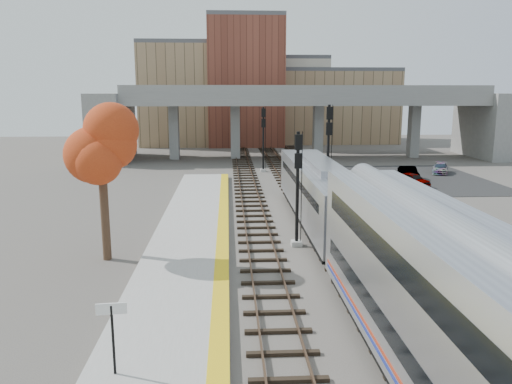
{
  "coord_description": "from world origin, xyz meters",
  "views": [
    {
      "loc": [
        -4.98,
        -21.0,
        8.72
      ],
      "look_at": [
        -3.24,
        9.8,
        2.5
      ],
      "focal_mm": 35.0,
      "sensor_mm": 36.0,
      "label": 1
    }
  ],
  "objects_px": {
    "locomotive": "(319,191)",
    "signal_mast_near": "(297,192)",
    "car_a": "(413,180)",
    "car_b": "(409,173)",
    "signal_mast_far": "(263,140)",
    "car_c": "(440,168)",
    "coach": "(510,373)",
    "tree": "(101,147)",
    "signal_mast_mid": "(328,153)"
  },
  "relations": [
    {
      "from": "locomotive",
      "to": "signal_mast_near",
      "type": "height_order",
      "value": "signal_mast_near"
    },
    {
      "from": "signal_mast_near",
      "to": "car_a",
      "type": "bearing_deg",
      "value": 52.97
    },
    {
      "from": "locomotive",
      "to": "car_b",
      "type": "xyz_separation_m",
      "value": [
        12.09,
        16.45,
        -1.58
      ]
    },
    {
      "from": "locomotive",
      "to": "signal_mast_near",
      "type": "xyz_separation_m",
      "value": [
        -2.1,
        -4.69,
        0.89
      ]
    },
    {
      "from": "car_a",
      "to": "signal_mast_near",
      "type": "bearing_deg",
      "value": -150.98
    },
    {
      "from": "signal_mast_far",
      "to": "car_c",
      "type": "xyz_separation_m",
      "value": [
        19.03,
        -2.36,
        -2.94
      ]
    },
    {
      "from": "coach",
      "to": "signal_mast_near",
      "type": "bearing_deg",
      "value": 96.69
    },
    {
      "from": "car_a",
      "to": "coach",
      "type": "bearing_deg",
      "value": -131.53
    },
    {
      "from": "signal_mast_far",
      "to": "car_a",
      "type": "bearing_deg",
      "value": -35.07
    },
    {
      "from": "coach",
      "to": "tree",
      "type": "bearing_deg",
      "value": 127.43
    },
    {
      "from": "coach",
      "to": "signal_mast_mid",
      "type": "distance_m",
      "value": 29.9
    },
    {
      "from": "signal_mast_near",
      "to": "car_c",
      "type": "height_order",
      "value": "signal_mast_near"
    },
    {
      "from": "signal_mast_near",
      "to": "signal_mast_mid",
      "type": "relative_size",
      "value": 0.85
    },
    {
      "from": "signal_mast_mid",
      "to": "tree",
      "type": "xyz_separation_m",
      "value": [
        -14.42,
        -13.58,
        2.04
      ]
    },
    {
      "from": "car_a",
      "to": "car_b",
      "type": "relative_size",
      "value": 0.89
    },
    {
      "from": "locomotive",
      "to": "signal_mast_far",
      "type": "xyz_separation_m",
      "value": [
        -2.1,
        22.49,
        1.25
      ]
    },
    {
      "from": "locomotive",
      "to": "signal_mast_mid",
      "type": "xyz_separation_m",
      "value": [
        2.0,
        7.21,
        1.68
      ]
    },
    {
      "from": "car_c",
      "to": "signal_mast_far",
      "type": "bearing_deg",
      "value": -162.34
    },
    {
      "from": "signal_mast_near",
      "to": "signal_mast_mid",
      "type": "bearing_deg",
      "value": 70.99
    },
    {
      "from": "locomotive",
      "to": "signal_mast_near",
      "type": "distance_m",
      "value": 5.22
    },
    {
      "from": "signal_mast_mid",
      "to": "tree",
      "type": "bearing_deg",
      "value": -136.71
    },
    {
      "from": "coach",
      "to": "signal_mast_near",
      "type": "height_order",
      "value": "signal_mast_near"
    },
    {
      "from": "signal_mast_far",
      "to": "tree",
      "type": "relative_size",
      "value": 0.88
    },
    {
      "from": "coach",
      "to": "signal_mast_far",
      "type": "height_order",
      "value": "signal_mast_far"
    },
    {
      "from": "locomotive",
      "to": "tree",
      "type": "distance_m",
      "value": 14.45
    },
    {
      "from": "car_c",
      "to": "locomotive",
      "type": "bearing_deg",
      "value": -105.34
    },
    {
      "from": "coach",
      "to": "signal_mast_near",
      "type": "distance_m",
      "value": 18.04
    },
    {
      "from": "coach",
      "to": "car_c",
      "type": "bearing_deg",
      "value": 68.38
    },
    {
      "from": "signal_mast_mid",
      "to": "signal_mast_far",
      "type": "xyz_separation_m",
      "value": [
        -4.1,
        15.28,
        -0.43
      ]
    },
    {
      "from": "locomotive",
      "to": "signal_mast_mid",
      "type": "distance_m",
      "value": 7.67
    },
    {
      "from": "car_b",
      "to": "signal_mast_near",
      "type": "bearing_deg",
      "value": -117.14
    },
    {
      "from": "car_c",
      "to": "car_b",
      "type": "bearing_deg",
      "value": -118.04
    },
    {
      "from": "signal_mast_far",
      "to": "car_b",
      "type": "bearing_deg",
      "value": -23.05
    },
    {
      "from": "car_b",
      "to": "car_c",
      "type": "bearing_deg",
      "value": 43.96
    },
    {
      "from": "tree",
      "to": "car_b",
      "type": "distance_m",
      "value": 33.91
    },
    {
      "from": "signal_mast_near",
      "to": "signal_mast_mid",
      "type": "height_order",
      "value": "signal_mast_mid"
    },
    {
      "from": "car_a",
      "to": "tree",
      "type": "bearing_deg",
      "value": -164.6
    },
    {
      "from": "signal_mast_near",
      "to": "tree",
      "type": "distance_m",
      "value": 10.83
    },
    {
      "from": "signal_mast_mid",
      "to": "signal_mast_near",
      "type": "bearing_deg",
      "value": -109.01
    },
    {
      "from": "signal_mast_near",
      "to": "car_c",
      "type": "xyz_separation_m",
      "value": [
        19.03,
        24.82,
        -2.58
      ]
    },
    {
      "from": "locomotive",
      "to": "car_c",
      "type": "bearing_deg",
      "value": 49.92
    },
    {
      "from": "signal_mast_mid",
      "to": "car_c",
      "type": "bearing_deg",
      "value": 40.86
    },
    {
      "from": "coach",
      "to": "car_b",
      "type": "bearing_deg",
      "value": 72.79
    },
    {
      "from": "signal_mast_far",
      "to": "signal_mast_mid",
      "type": "bearing_deg",
      "value": -74.98
    },
    {
      "from": "signal_mast_near",
      "to": "car_a",
      "type": "height_order",
      "value": "signal_mast_near"
    },
    {
      "from": "locomotive",
      "to": "car_b",
      "type": "relative_size",
      "value": 4.78
    },
    {
      "from": "tree",
      "to": "car_c",
      "type": "xyz_separation_m",
      "value": [
        29.35,
        26.5,
        -5.4
      ]
    },
    {
      "from": "signal_mast_near",
      "to": "car_a",
      "type": "relative_size",
      "value": 1.85
    },
    {
      "from": "signal_mast_near",
      "to": "car_b",
      "type": "height_order",
      "value": "signal_mast_near"
    },
    {
      "from": "coach",
      "to": "tree",
      "type": "height_order",
      "value": "tree"
    }
  ]
}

